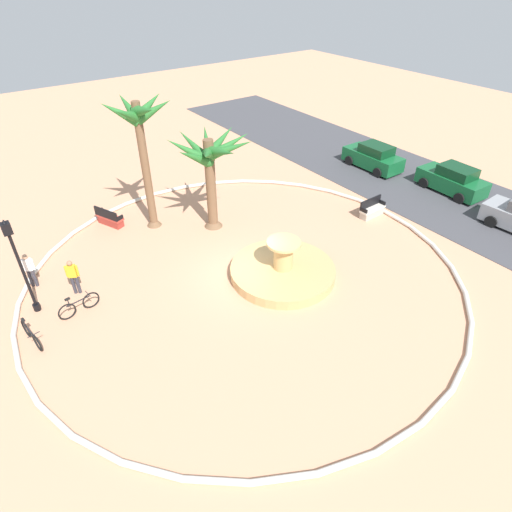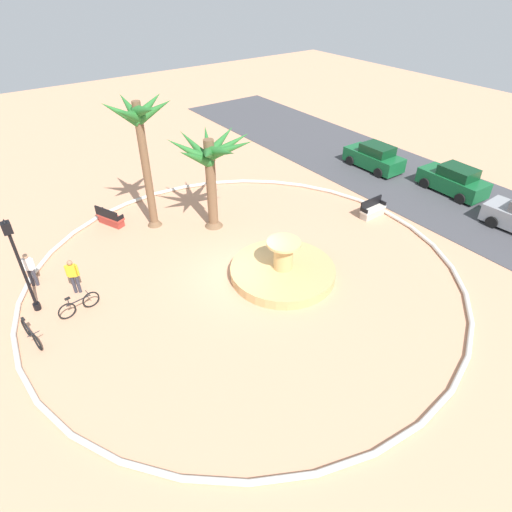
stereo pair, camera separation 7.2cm
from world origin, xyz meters
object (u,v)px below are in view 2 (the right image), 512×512
object	(u,v)px
fountain	(283,270)
bicycle_red_frame	(31,334)
bench_west	(110,219)
person_cyclist_photo	(73,275)
palm_tree_near_fountain	(141,132)
bench_east	(372,211)
lamppost	(19,260)
bicycle_by_lamppost	(79,305)
parked_car_second	(453,180)
parked_car_leftmost	(374,157)
person_cyclist_helmet	(30,268)
palm_tree_by_curb	(211,159)

from	to	relation	value
fountain	bicycle_red_frame	world-z (taller)	fountain
bench_west	person_cyclist_photo	distance (m)	5.68
palm_tree_near_fountain	bench_east	xyz separation A→B (m)	(6.08, 10.11, -4.72)
bench_west	lamppost	bearing A→B (deg)	-45.43
bicycle_red_frame	bicycle_by_lamppost	xyz separation A→B (m)	(-0.61, 1.94, 0.00)
bench_east	bench_west	distance (m)	14.15
palm_tree_near_fountain	bench_west	world-z (taller)	palm_tree_near_fountain
lamppost	bicycle_by_lamppost	bearing A→B (deg)	48.68
palm_tree_near_fountain	lamppost	bearing A→B (deg)	-63.54
person_cyclist_photo	fountain	bearing A→B (deg)	61.90
parked_car_second	bicycle_red_frame	bearing A→B (deg)	-94.13
parked_car_leftmost	fountain	bearing A→B (deg)	-65.06
palm_tree_near_fountain	person_cyclist_helmet	xyz separation A→B (m)	(1.66, -6.43, -4.15)
bicycle_red_frame	person_cyclist_helmet	distance (m)	3.66
bench_west	parked_car_second	size ratio (longest dim) A/B	0.41
parked_car_second	bicycle_by_lamppost	bearing A→B (deg)	-96.10
fountain	person_cyclist_helmet	world-z (taller)	fountain
fountain	parked_car_leftmost	distance (m)	13.60
bicycle_red_frame	parked_car_leftmost	world-z (taller)	parked_car_leftmost
bicycle_by_lamppost	parked_car_leftmost	size ratio (longest dim) A/B	0.43
palm_tree_by_curb	person_cyclist_photo	distance (m)	8.24
palm_tree_by_curb	bench_west	world-z (taller)	palm_tree_by_curb
person_cyclist_photo	person_cyclist_helmet	bearing A→B (deg)	-138.91
lamppost	bicycle_by_lamppost	size ratio (longest dim) A/B	2.48
bicycle_red_frame	person_cyclist_helmet	bearing A→B (deg)	166.07
parked_car_leftmost	parked_car_second	xyz separation A→B (m)	(5.19, 1.12, 0.00)
palm_tree_near_fountain	parked_car_second	world-z (taller)	palm_tree_near_fountain
fountain	bicycle_red_frame	xyz separation A→B (m)	(-2.24, -10.07, 0.10)
palm_tree_by_curb	bench_west	bearing A→B (deg)	-127.06
bench_east	lamppost	world-z (taller)	lamppost
palm_tree_by_curb	parked_car_second	bearing A→B (deg)	70.05
palm_tree_by_curb	bench_west	xyz separation A→B (m)	(-3.35, -4.43, -3.41)
bench_east	lamppost	bearing A→B (deg)	-99.18
palm_tree_near_fountain	person_cyclist_helmet	bearing A→B (deg)	-75.53
bicycle_red_frame	person_cyclist_helmet	xyz separation A→B (m)	(-3.51, 0.87, 0.54)
parked_car_leftmost	bicycle_red_frame	bearing A→B (deg)	-81.13
bench_east	person_cyclist_helmet	bearing A→B (deg)	-104.95
palm_tree_by_curb	person_cyclist_helmet	size ratio (longest dim) A/B	3.02
palm_tree_by_curb	bench_east	xyz separation A→B (m)	(4.16, 7.55, -3.41)
bench_east	person_cyclist_photo	size ratio (longest dim) A/B	0.97
bench_east	bicycle_red_frame	distance (m)	17.44
bench_west	person_cyclist_helmet	distance (m)	5.54
parked_car_second	palm_tree_by_curb	bearing A→B (deg)	-109.95
bench_east	person_cyclist_photo	xyz separation A→B (m)	(-2.85, -15.18, 0.58)
palm_tree_by_curb	person_cyclist_helmet	bearing A→B (deg)	-91.61
bicycle_red_frame	bench_east	bearing A→B (deg)	87.02
bicycle_by_lamppost	person_cyclist_helmet	distance (m)	3.14
lamppost	parked_car_second	bearing A→B (deg)	81.29
bench_east	bench_west	bearing A→B (deg)	-122.08
lamppost	bicycle_by_lamppost	xyz separation A→B (m)	(1.21, 1.37, -2.10)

